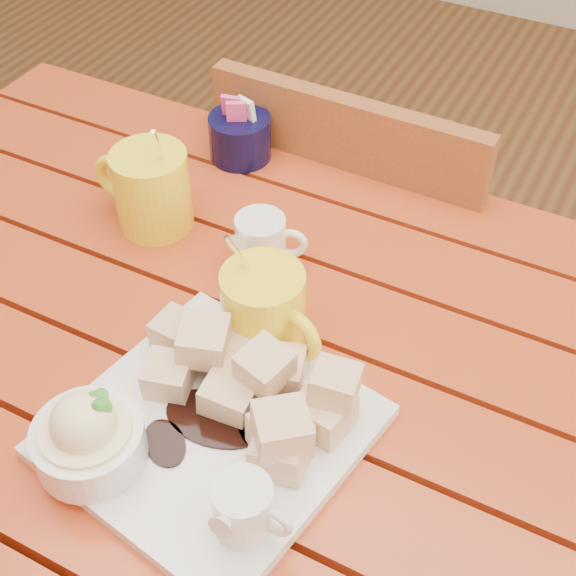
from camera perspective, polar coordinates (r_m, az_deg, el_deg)
The scene contains 7 objects.
table at distance 0.96m, azimuth -3.42°, elevation -8.80°, with size 1.20×0.79×0.75m.
dessert_plate at distance 0.78m, azimuth -6.71°, elevation -9.47°, with size 0.31×0.31×0.11m.
coffee_mug_left at distance 1.01m, azimuth -9.78°, elevation 7.02°, with size 0.13×0.09×0.16m.
coffee_mug_right at distance 0.85m, azimuth -1.62°, elevation -1.57°, with size 0.13×0.09×0.15m.
cream_pitcher at distance 0.94m, azimuth -1.88°, elevation 3.25°, with size 0.09×0.08×0.07m.
sugar_caddy at distance 1.13m, azimuth -3.44°, elevation 10.75°, with size 0.09×0.09×0.09m.
chair_far at distance 1.38m, azimuth 5.33°, elevation 1.81°, with size 0.41×0.41×0.85m.
Camera 1 is at (0.31, -0.48, 1.41)m, focal length 50.00 mm.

